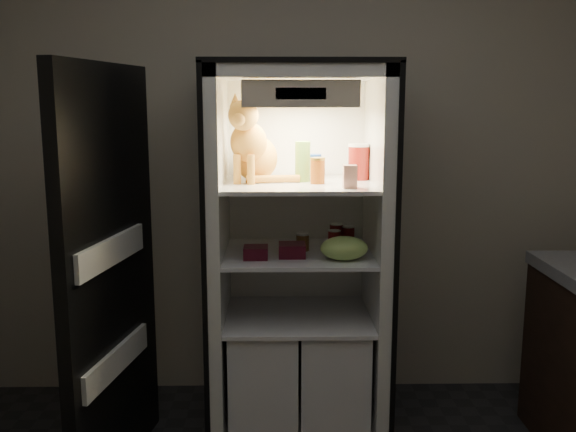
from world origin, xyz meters
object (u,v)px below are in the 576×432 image
tabby_cat (252,148)px  berry_box_right (292,250)px  refrigerator (298,277)px  cream_carton (350,177)px  parmesan_shaker (303,162)px  condiment_jar (303,242)px  mayo_tub (313,166)px  salsa_jar (318,171)px  berry_box_left (256,252)px  soda_can_b (348,238)px  soda_can_a (336,236)px  pepper_jar (359,162)px  soda_can_c (334,242)px  grape_bag (344,248)px

tabby_cat → berry_box_right: tabby_cat is taller
refrigerator → cream_carton: refrigerator is taller
parmesan_shaker → berry_box_right: 0.45m
refrigerator → cream_carton: size_ratio=17.68×
refrigerator → condiment_jar: (0.02, -0.03, 0.19)m
mayo_tub → condiment_jar: (-0.06, -0.16, -0.37)m
salsa_jar → mayo_tub: bearing=93.0°
parmesan_shaker → mayo_tub: size_ratio=1.61×
refrigerator → tabby_cat: bearing=179.4°
berry_box_right → mayo_tub: bearing=68.0°
berry_box_left → soda_can_b: bearing=20.8°
tabby_cat → soda_can_b: bearing=14.7°
parmesan_shaker → salsa_jar: bearing=-49.3°
mayo_tub → berry_box_right: mayo_tub is taller
soda_can_b → berry_box_left: (-0.46, -0.18, -0.03)m
salsa_jar → berry_box_left: salsa_jar is taller
parmesan_shaker → soda_can_a: (0.18, 0.02, -0.39)m
soda_can_b → soda_can_a: bearing=158.9°
refrigerator → parmesan_shaker: (0.02, -0.01, 0.60)m
pepper_jar → soda_can_c: 0.43m
soda_can_b → berry_box_left: 0.50m
soda_can_b → berry_box_right: soda_can_b is taller
refrigerator → berry_box_right: (-0.03, -0.16, 0.18)m
tabby_cat → condiment_jar: (0.25, -0.04, -0.47)m
tabby_cat → berry_box_left: size_ratio=3.79×
refrigerator → parmesan_shaker: 0.60m
salsa_jar → tabby_cat: bearing=163.0°
salsa_jar → cream_carton: salsa_jar is taller
condiment_jar → berry_box_right: (-0.06, -0.12, -0.01)m
grape_bag → tabby_cat: bearing=152.3°
refrigerator → soda_can_c: (0.18, -0.10, 0.21)m
parmesan_shaker → cream_carton: 0.32m
tabby_cat → soda_can_b: tabby_cat is taller
parmesan_shaker → soda_can_b: 0.45m
parmesan_shaker → berry_box_right: parmesan_shaker is taller
soda_can_c → berry_box_left: (-0.39, -0.09, -0.03)m
parmesan_shaker → condiment_jar: 0.40m
parmesan_shaker → mayo_tub: parmesan_shaker is taller
condiment_jar → berry_box_right: size_ratio=0.71×
soda_can_a → soda_can_b: size_ratio=1.08×
grape_bag → refrigerator: bearing=133.0°
soda_can_b → grape_bag: bearing=-101.2°
soda_can_a → grape_bag: size_ratio=0.56×
berry_box_left → berry_box_right: (0.18, 0.03, 0.00)m
mayo_tub → berry_box_left: (-0.29, -0.31, -0.38)m
soda_can_a → cream_carton: bearing=-82.7°
salsa_jar → berry_box_right: (-0.13, -0.06, -0.38)m
refrigerator → cream_carton: 0.65m
refrigerator → tabby_cat: (-0.23, 0.00, 0.66)m
soda_can_b → grape_bag: size_ratio=0.52×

